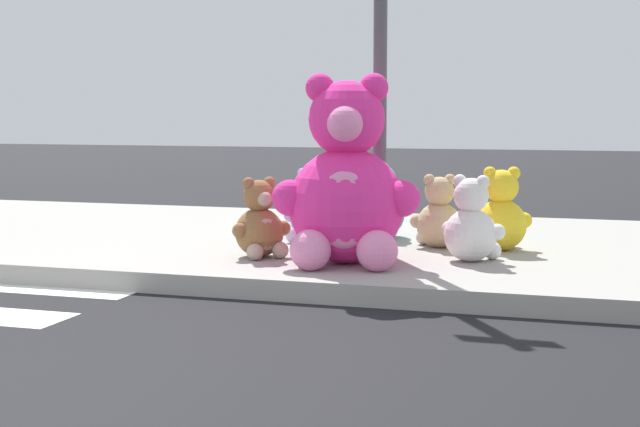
# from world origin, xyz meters

# --- Properties ---
(sidewalk) EXTENTS (28.00, 4.40, 0.15)m
(sidewalk) POSITION_xyz_m (0.00, 5.20, 0.07)
(sidewalk) COLOR #9E9B93
(sidewalk) RESTS_ON ground_plane
(sign_pole) EXTENTS (0.56, 0.11, 3.20)m
(sign_pole) POSITION_xyz_m (1.00, 4.40, 1.85)
(sign_pole) COLOR #4C4C51
(sign_pole) RESTS_ON sidewalk
(plush_pink_large) EXTENTS (1.09, 1.01, 1.43)m
(plush_pink_large) POSITION_xyz_m (0.89, 3.81, 0.72)
(plush_pink_large) COLOR #F22D93
(plush_pink_large) RESTS_ON sidewalk
(plush_lavender) EXTENTS (0.50, 0.45, 0.65)m
(plush_lavender) POSITION_xyz_m (0.27, 4.88, 0.41)
(plush_lavender) COLOR #B28CD8
(plush_lavender) RESTS_ON sidewalk
(plush_white) EXTENTS (0.50, 0.47, 0.67)m
(plush_white) POSITION_xyz_m (1.78, 4.21, 0.42)
(plush_white) COLOR white
(plush_white) RESTS_ON sidewalk
(plush_brown) EXTENTS (0.45, 0.45, 0.64)m
(plush_brown) POSITION_xyz_m (0.15, 3.92, 0.40)
(plush_brown) COLOR olive
(plush_brown) RESTS_ON sidewalk
(plush_teal) EXTENTS (0.49, 0.50, 0.69)m
(plush_teal) POSITION_xyz_m (0.77, 5.36, 0.43)
(plush_teal) COLOR teal
(plush_teal) RESTS_ON sidewalk
(plush_tan) EXTENTS (0.46, 0.45, 0.62)m
(plush_tan) POSITION_xyz_m (1.41, 4.87, 0.40)
(plush_tan) COLOR tan
(plush_tan) RESTS_ON sidewalk
(plush_yellow) EXTENTS (0.52, 0.49, 0.70)m
(plush_yellow) POSITION_xyz_m (1.92, 4.86, 0.43)
(plush_yellow) COLOR yellow
(plush_yellow) RESTS_ON sidewalk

